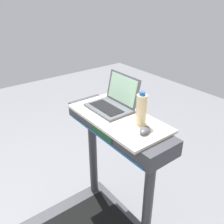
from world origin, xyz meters
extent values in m
cylinder|color=#38383D|center=(-0.34, 0.70, 0.56)|extent=(0.07, 0.07, 0.81)
cylinder|color=#38383D|center=(0.34, 0.70, 0.56)|extent=(0.07, 0.07, 0.81)
cube|color=#38383D|center=(0.00, 0.70, 1.02)|extent=(0.90, 0.28, 0.11)
cube|color=#0C3F19|center=(0.00, 0.56, 1.02)|extent=(0.24, 0.01, 0.06)
cube|color=#1E598C|center=(0.00, 0.56, 0.97)|extent=(0.81, 0.00, 0.02)
cube|color=beige|center=(0.00, 0.70, 1.08)|extent=(0.75, 0.37, 0.02)
cube|color=#515459|center=(-0.13, 0.71, 1.10)|extent=(0.33, 0.22, 0.02)
cube|color=black|center=(-0.13, 0.70, 1.11)|extent=(0.27, 0.12, 0.00)
cube|color=#515459|center=(-0.13, 0.85, 1.22)|extent=(0.33, 0.05, 0.22)
cube|color=#B2E0B7|center=(-0.13, 0.84, 1.22)|extent=(0.29, 0.04, 0.19)
ellipsoid|color=#4C4C51|center=(0.26, 0.70, 1.11)|extent=(0.10, 0.12, 0.03)
cylinder|color=beige|center=(0.17, 0.75, 1.19)|extent=(0.07, 0.07, 0.20)
cylinder|color=#2659A5|center=(0.17, 0.75, 1.30)|extent=(0.04, 0.04, 0.02)
camera|label=1|loc=(1.15, -0.24, 1.89)|focal=39.34mm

